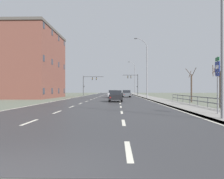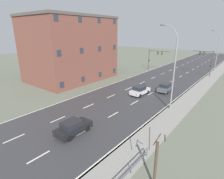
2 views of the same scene
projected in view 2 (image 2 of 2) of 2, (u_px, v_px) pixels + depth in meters
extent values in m
cube|color=#5B6051|center=(146.00, 88.00, 35.57)|extent=(160.00, 160.00, 0.12)
cube|color=#303033|center=(169.00, 76.00, 44.53)|extent=(14.00, 120.00, 0.02)
cube|color=beige|center=(14.00, 138.00, 18.68)|extent=(0.16, 2.20, 0.01)
cube|color=beige|center=(58.00, 119.00, 22.71)|extent=(0.16, 2.20, 0.01)
cube|color=beige|center=(89.00, 106.00, 26.75)|extent=(0.16, 2.20, 0.01)
cube|color=beige|center=(111.00, 96.00, 30.79)|extent=(0.16, 2.20, 0.01)
cube|color=beige|center=(128.00, 89.00, 34.83)|extent=(0.16, 2.20, 0.01)
cube|color=beige|center=(142.00, 83.00, 38.86)|extent=(0.16, 2.20, 0.01)
cube|color=beige|center=(153.00, 78.00, 42.90)|extent=(0.16, 2.20, 0.01)
cube|color=beige|center=(163.00, 74.00, 46.94)|extent=(0.16, 2.20, 0.01)
cube|color=beige|center=(170.00, 70.00, 50.98)|extent=(0.16, 2.20, 0.01)
cube|color=beige|center=(177.00, 67.00, 55.01)|extent=(0.16, 2.20, 0.01)
cube|color=beige|center=(183.00, 65.00, 59.05)|extent=(0.16, 2.20, 0.01)
cube|color=beige|center=(188.00, 63.00, 63.09)|extent=(0.16, 2.20, 0.01)
cube|color=beige|center=(192.00, 61.00, 67.13)|extent=(0.16, 2.20, 0.01)
cube|color=beige|center=(196.00, 59.00, 71.16)|extent=(0.16, 2.20, 0.01)
cube|color=beige|center=(199.00, 58.00, 75.20)|extent=(0.16, 2.20, 0.01)
cube|color=beige|center=(203.00, 56.00, 79.24)|extent=(0.16, 2.20, 0.01)
cube|color=beige|center=(205.00, 55.00, 83.28)|extent=(0.16, 2.20, 0.01)
cube|color=beige|center=(208.00, 54.00, 87.31)|extent=(0.16, 2.20, 0.01)
cube|color=beige|center=(39.00, 157.00, 15.93)|extent=(0.16, 2.20, 0.01)
cube|color=beige|center=(84.00, 132.00, 19.97)|extent=(0.16, 2.20, 0.01)
cube|color=beige|center=(113.00, 115.00, 24.01)|extent=(0.16, 2.20, 0.01)
cube|color=beige|center=(135.00, 103.00, 28.05)|extent=(0.16, 2.20, 0.01)
cube|color=beige|center=(150.00, 94.00, 32.09)|extent=(0.16, 2.20, 0.01)
cube|color=beige|center=(163.00, 87.00, 36.12)|extent=(0.16, 2.20, 0.01)
cube|color=beige|center=(173.00, 81.00, 40.16)|extent=(0.16, 2.20, 0.01)
cube|color=beige|center=(181.00, 76.00, 44.20)|extent=(0.16, 2.20, 0.01)
cube|color=beige|center=(187.00, 73.00, 48.24)|extent=(0.16, 2.20, 0.01)
cube|color=beige|center=(193.00, 69.00, 52.27)|extent=(0.16, 2.20, 0.01)
cube|color=beige|center=(198.00, 67.00, 56.31)|extent=(0.16, 2.20, 0.01)
cube|color=beige|center=(202.00, 64.00, 60.35)|extent=(0.16, 2.20, 0.01)
cube|color=beige|center=(206.00, 62.00, 64.39)|extent=(0.16, 2.20, 0.01)
cube|color=beige|center=(209.00, 60.00, 68.42)|extent=(0.16, 2.20, 0.01)
cube|color=beige|center=(212.00, 59.00, 72.46)|extent=(0.16, 2.20, 0.01)
cube|color=beige|center=(214.00, 57.00, 76.50)|extent=(0.16, 2.20, 0.01)
cube|color=beige|center=(217.00, 56.00, 80.54)|extent=(0.16, 2.20, 0.01)
cube|color=beige|center=(219.00, 55.00, 84.57)|extent=(0.16, 2.20, 0.01)
cube|color=beige|center=(199.00, 80.00, 40.50)|extent=(0.16, 120.00, 0.01)
cube|color=beige|center=(145.00, 72.00, 48.54)|extent=(0.16, 120.00, 0.01)
cube|color=gray|center=(207.00, 82.00, 39.52)|extent=(3.00, 120.00, 0.12)
cube|color=slate|center=(200.00, 80.00, 40.35)|extent=(0.16, 120.00, 0.12)
cylinder|color=#515459|center=(131.00, 170.00, 13.84)|extent=(0.07, 0.07, 1.00)
cylinder|color=#515459|center=(147.00, 152.00, 15.79)|extent=(0.07, 0.07, 1.00)
cylinder|color=slate|center=(174.00, 76.00, 24.18)|extent=(0.20, 0.20, 9.80)
cylinder|color=slate|center=(176.00, 34.00, 22.64)|extent=(0.51, 0.11, 0.93)
cylinder|color=slate|center=(172.00, 28.00, 22.77)|extent=(0.86, 0.11, 0.65)
cylinder|color=slate|center=(166.00, 25.00, 23.17)|extent=(0.97, 0.11, 0.28)
cube|color=#333335|center=(162.00, 25.00, 23.44)|extent=(0.56, 0.24, 0.12)
cylinder|color=slate|center=(217.00, 54.00, 48.47)|extent=(0.20, 0.20, 9.31)
cylinder|color=slate|center=(220.00, 35.00, 47.02)|extent=(0.48, 0.11, 0.85)
cylinder|color=slate|center=(218.00, 32.00, 47.14)|extent=(0.79, 0.11, 0.60)
cylinder|color=slate|center=(215.00, 31.00, 47.51)|extent=(0.90, 0.11, 0.26)
cube|color=#333335|center=(213.00, 31.00, 47.76)|extent=(0.56, 0.24, 0.12)
cylinder|color=#38383A|center=(211.00, 64.00, 43.03)|extent=(0.18, 0.18, 6.21)
cylinder|color=#38383A|center=(203.00, 51.00, 43.45)|extent=(4.46, 0.12, 0.12)
cube|color=black|center=(204.00, 54.00, 43.49)|extent=(0.20, 0.28, 0.80)
sphere|color=#2D2D2D|center=(204.00, 53.00, 43.30)|extent=(0.14, 0.14, 0.14)
sphere|color=#F2AD19|center=(204.00, 54.00, 43.38)|extent=(0.14, 0.14, 0.14)
sphere|color=#2D2D2D|center=(204.00, 55.00, 43.46)|extent=(0.14, 0.14, 0.14)
cube|color=black|center=(200.00, 53.00, 44.02)|extent=(0.20, 0.28, 0.80)
sphere|color=#2D2D2D|center=(200.00, 52.00, 43.82)|extent=(0.14, 0.14, 0.14)
sphere|color=#F2AD19|center=(200.00, 53.00, 43.91)|extent=(0.14, 0.14, 0.14)
sphere|color=#2D2D2D|center=(200.00, 55.00, 43.99)|extent=(0.14, 0.14, 0.14)
cube|color=black|center=(210.00, 66.00, 43.28)|extent=(0.18, 0.12, 0.32)
cylinder|color=#38383A|center=(149.00, 60.00, 51.34)|extent=(0.18, 0.18, 5.68)
cylinder|color=#38383A|center=(159.00, 51.00, 48.83)|extent=(5.81, 0.12, 0.12)
cube|color=black|center=(158.00, 53.00, 49.17)|extent=(0.20, 0.28, 0.80)
sphere|color=#2D2D2D|center=(158.00, 52.00, 48.98)|extent=(0.14, 0.14, 0.14)
sphere|color=#F2AD19|center=(158.00, 53.00, 49.06)|extent=(0.14, 0.14, 0.14)
sphere|color=#2D2D2D|center=(158.00, 54.00, 49.14)|extent=(0.14, 0.14, 0.14)
cube|color=black|center=(162.00, 53.00, 48.49)|extent=(0.20, 0.28, 0.80)
sphere|color=#2D2D2D|center=(162.00, 52.00, 48.30)|extent=(0.14, 0.14, 0.14)
sphere|color=#F2AD19|center=(162.00, 53.00, 48.38)|extent=(0.14, 0.14, 0.14)
sphere|color=#2D2D2D|center=(162.00, 54.00, 48.46)|extent=(0.14, 0.14, 0.14)
cube|color=black|center=(149.00, 61.00, 51.25)|extent=(0.18, 0.12, 0.32)
cube|color=#B7B7BC|center=(140.00, 91.00, 31.38)|extent=(2.00, 4.20, 0.64)
cube|color=black|center=(139.00, 88.00, 31.01)|extent=(1.68, 2.09, 0.60)
cube|color=slate|center=(142.00, 87.00, 31.70)|extent=(1.41, 0.16, 0.51)
cylinder|color=black|center=(148.00, 92.00, 31.88)|extent=(0.26, 0.67, 0.66)
cylinder|color=black|center=(140.00, 90.00, 32.90)|extent=(0.26, 0.67, 0.66)
cylinder|color=black|center=(140.00, 96.00, 30.07)|extent=(0.26, 0.67, 0.66)
cylinder|color=black|center=(132.00, 94.00, 31.09)|extent=(0.26, 0.67, 0.66)
cube|color=red|center=(130.00, 93.00, 30.35)|extent=(0.16, 0.05, 0.14)
cube|color=red|center=(137.00, 95.00, 29.52)|extent=(0.16, 0.05, 0.14)
cube|color=#474C51|center=(165.00, 88.00, 33.04)|extent=(1.99, 4.19, 0.64)
cube|color=black|center=(165.00, 85.00, 32.65)|extent=(1.67, 2.09, 0.60)
cube|color=slate|center=(167.00, 84.00, 33.40)|extent=(1.41, 0.16, 0.51)
cylinder|color=black|center=(172.00, 89.00, 33.69)|extent=(0.26, 0.67, 0.66)
cylinder|color=black|center=(163.00, 87.00, 34.57)|extent=(0.26, 0.67, 0.66)
cylinder|color=black|center=(167.00, 92.00, 31.71)|extent=(0.26, 0.67, 0.66)
cylinder|color=black|center=(159.00, 91.00, 32.59)|extent=(0.26, 0.67, 0.66)
cube|color=red|center=(158.00, 90.00, 31.81)|extent=(0.16, 0.05, 0.14)
cube|color=red|center=(165.00, 92.00, 31.10)|extent=(0.16, 0.05, 0.14)
cube|color=black|center=(74.00, 128.00, 19.46)|extent=(1.78, 4.11, 0.64)
cube|color=black|center=(71.00, 124.00, 19.08)|extent=(1.57, 2.01, 0.60)
cube|color=slate|center=(78.00, 121.00, 19.80)|extent=(1.40, 0.09, 0.51)
cylinder|color=black|center=(87.00, 128.00, 20.04)|extent=(0.22, 0.66, 0.66)
cylinder|color=black|center=(78.00, 124.00, 20.98)|extent=(0.22, 0.66, 0.66)
cylinder|color=black|center=(69.00, 139.00, 18.13)|extent=(0.22, 0.66, 0.66)
cylinder|color=black|center=(59.00, 133.00, 19.08)|extent=(0.22, 0.66, 0.66)
cube|color=red|center=(54.00, 134.00, 18.32)|extent=(0.16, 0.04, 0.14)
cube|color=red|center=(62.00, 139.00, 17.55)|extent=(0.16, 0.04, 0.14)
cube|color=brown|center=(71.00, 50.00, 40.27)|extent=(12.69, 17.86, 13.26)
cube|color=#4C4742|center=(68.00, 17.00, 38.14)|extent=(12.94, 18.22, 0.50)
cube|color=#282D38|center=(62.00, 85.00, 32.37)|extent=(0.04, 0.90, 1.10)
cube|color=#282D38|center=(83.00, 79.00, 36.22)|extent=(0.04, 0.90, 1.10)
cube|color=#282D38|center=(100.00, 75.00, 40.08)|extent=(0.04, 0.90, 1.10)
cube|color=#282D38|center=(114.00, 71.00, 43.93)|extent=(0.04, 0.90, 1.10)
cube|color=#282D38|center=(59.00, 53.00, 30.63)|extent=(0.04, 0.90, 1.10)
cube|color=#282D38|center=(82.00, 51.00, 34.48)|extent=(0.04, 0.90, 1.10)
cube|color=#282D38|center=(100.00, 49.00, 38.33)|extent=(0.04, 0.90, 1.10)
cube|color=#282D38|center=(114.00, 47.00, 42.19)|extent=(0.04, 0.90, 1.10)
cube|color=#282D38|center=(56.00, 18.00, 28.88)|extent=(0.04, 0.90, 1.10)
cube|color=#282D38|center=(80.00, 19.00, 32.73)|extent=(0.04, 0.90, 1.10)
cube|color=#282D38|center=(99.00, 20.00, 36.59)|extent=(0.04, 0.90, 1.10)
cube|color=#282D38|center=(114.00, 21.00, 40.44)|extent=(0.04, 0.90, 1.10)
cylinder|color=#423328|center=(156.00, 165.00, 12.46)|extent=(0.20, 0.20, 3.66)
cylinder|color=#423328|center=(150.00, 138.00, 11.85)|extent=(0.60, 1.00, 1.08)
cylinder|color=#423328|center=(165.00, 138.00, 11.64)|extent=(0.32, 0.88, 1.06)
cylinder|color=#423328|center=(157.00, 139.00, 12.09)|extent=(0.43, 0.34, 0.95)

